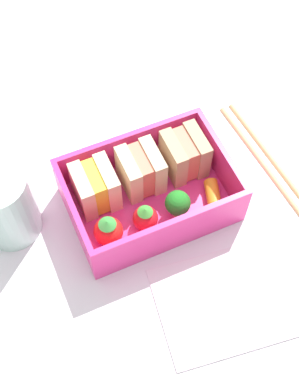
{
  "coord_description": "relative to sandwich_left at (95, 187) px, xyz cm",
  "views": [
    {
      "loc": [
        -12.16,
        -27.6,
        53.5
      ],
      "look_at": [
        0.0,
        0.0,
        2.7
      ],
      "focal_mm": 50.0,
      "sensor_mm": 36.0,
      "label": 1
    }
  ],
  "objects": [
    {
      "name": "sandwich_center_left",
      "position": [
        5.39,
        0.0,
        0.0
      ],
      "size": [
        4.35,
        4.76,
        5.18
      ],
      "color": "beige",
      "rests_on": "bento_tray"
    },
    {
      "name": "bento_tray",
      "position": [
        5.39,
        -2.38,
        -3.19
      ],
      "size": [
        17.97,
        12.38,
        1.2
      ],
      "primitive_type": "cube",
      "color": "#E83182",
      "rests_on": "ground_plane"
    },
    {
      "name": "strawberry_left",
      "position": [
        -0.57,
        -5.1,
        -0.88
      ],
      "size": [
        3.18,
        3.18,
        3.78
      ],
      "color": "red",
      "rests_on": "bento_tray"
    },
    {
      "name": "drinking_glass",
      "position": [
        -9.7,
        1.28,
        0.86
      ],
      "size": [
        6.6,
        6.6,
        9.29
      ],
      "primitive_type": "cylinder",
      "color": "silver",
      "rests_on": "ground_plane"
    },
    {
      "name": "chopstick_pair",
      "position": [
        20.84,
        -4.11,
        -3.44
      ],
      "size": [
        3.31,
        21.67,
        0.7
      ],
      "color": "tan",
      "rests_on": "ground_plane"
    },
    {
      "name": "sandwich_left",
      "position": [
        0.0,
        0.0,
        0.0
      ],
      "size": [
        4.35,
        4.76,
        5.18
      ],
      "color": "beige",
      "rests_on": "bento_tray"
    },
    {
      "name": "ground_plane",
      "position": [
        5.39,
        -2.38,
        -4.79
      ],
      "size": [
        120.0,
        120.0,
        2.0
      ],
      "primitive_type": "cube",
      "color": "silver"
    },
    {
      "name": "sandwich_center",
      "position": [
        10.78,
        0.0,
        0.0
      ],
      "size": [
        4.35,
        4.76,
        5.18
      ],
      "color": "tan",
      "rests_on": "bento_tray"
    },
    {
      "name": "broccoli_floret",
      "position": [
        7.44,
        -5.26,
        -0.47
      ],
      "size": [
        2.81,
        2.81,
        3.63
      ],
      "color": "#8ACD5E",
      "rests_on": "bento_tray"
    },
    {
      "name": "carrot_stick_far_left",
      "position": [
        11.84,
        -5.42,
        -1.8
      ],
      "size": [
        2.73,
        4.3,
        1.57
      ],
      "primitive_type": "cylinder",
      "rotation": [
        1.57,
        0.0,
        5.97
      ],
      "color": "orange",
      "rests_on": "bento_tray"
    },
    {
      "name": "bento_rim",
      "position": [
        5.39,
        -2.38,
        -0.15
      ],
      "size": [
        17.97,
        12.38,
        4.87
      ],
      "color": "#E83182",
      "rests_on": "bento_tray"
    },
    {
      "name": "strawberry_far_left",
      "position": [
        3.67,
        -5.15,
        -1.07
      ],
      "size": [
        2.8,
        2.8,
        3.4
      ],
      "color": "red",
      "rests_on": "bento_tray"
    },
    {
      "name": "folded_napkin",
      "position": [
        8.79,
        -16.3,
        -3.59
      ],
      "size": [
        17.15,
        13.1,
        0.4
      ],
      "primitive_type": "cube",
      "rotation": [
        0.0,
        0.0,
        -0.13
      ],
      "color": "silver",
      "rests_on": "ground_plane"
    }
  ]
}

